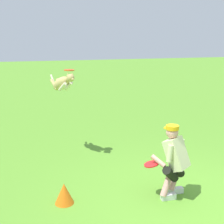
# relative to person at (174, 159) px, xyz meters

# --- Properties ---
(ground_plane) EXTENTS (60.00, 60.00, 0.00)m
(ground_plane) POSITION_rel_person_xyz_m (-0.13, 0.29, -0.70)
(ground_plane) COLOR #59962C
(person) EXTENTS (0.71, 0.55, 1.29)m
(person) POSITION_rel_person_xyz_m (0.00, 0.00, 0.00)
(person) COLOR silver
(person) RESTS_ON ground_plane
(dog) EXTENTS (0.52, 1.02, 0.54)m
(dog) POSITION_rel_person_xyz_m (1.59, -2.52, 1.01)
(dog) COLOR tan
(frisbee_flying) EXTENTS (0.29, 0.29, 0.03)m
(frisbee_flying) POSITION_rel_person_xyz_m (1.45, -2.34, 1.32)
(frisbee_flying) COLOR #ED581B
(frisbee_held) EXTENTS (0.37, 0.37, 0.10)m
(frisbee_held) POSITION_rel_person_xyz_m (0.37, -0.11, -0.09)
(frisbee_held) COLOR red
(frisbee_held) RESTS_ON person
(training_cone) EXTENTS (0.32, 0.32, 0.36)m
(training_cone) POSITION_rel_person_xyz_m (1.87, -0.27, -0.52)
(training_cone) COLOR orange
(training_cone) RESTS_ON ground_plane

